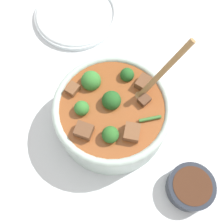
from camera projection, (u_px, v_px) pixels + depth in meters
The scene contains 4 objects.
ground_plane at pixel (112, 122), 0.67m from camera, with size 4.00×4.00×0.00m, color silver.
stew_bowl at pixel (112, 113), 0.62m from camera, with size 0.25×0.28×0.23m.
condiment_bowl at pixel (191, 187), 0.59m from camera, with size 0.10×0.10×0.04m.
empty_plate at pixel (77, 14), 0.78m from camera, with size 0.23×0.23×0.02m.
Camera 1 is at (-0.24, 0.03, 0.62)m, focal length 45.00 mm.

